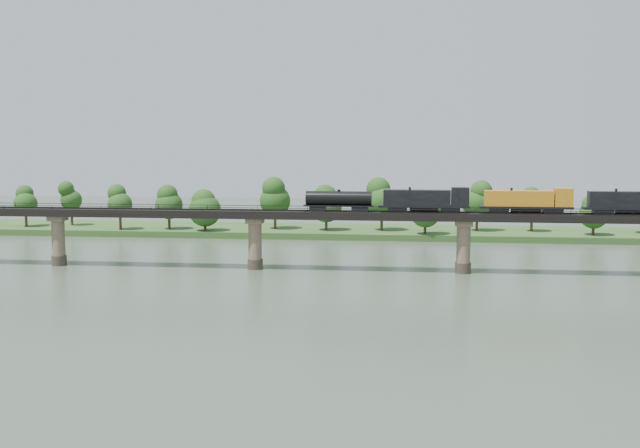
# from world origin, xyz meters

# --- Properties ---
(ground) EXTENTS (400.00, 400.00, 0.00)m
(ground) POSITION_xyz_m (0.00, 0.00, 0.00)
(ground) COLOR #384637
(ground) RESTS_ON ground
(far_bank) EXTENTS (300.00, 24.00, 1.60)m
(far_bank) POSITION_xyz_m (0.00, 85.00, 0.80)
(far_bank) COLOR #2B4F1F
(far_bank) RESTS_ON ground
(bridge) EXTENTS (236.00, 30.00, 11.50)m
(bridge) POSITION_xyz_m (0.00, 30.00, 5.46)
(bridge) COLOR #473A2D
(bridge) RESTS_ON ground
(bridge_superstructure) EXTENTS (220.00, 4.90, 0.75)m
(bridge_superstructure) POSITION_xyz_m (0.00, 30.00, 11.79)
(bridge_superstructure) COLOR black
(bridge_superstructure) RESTS_ON bridge
(far_treeline) EXTENTS (289.06, 17.54, 13.60)m
(far_treeline) POSITION_xyz_m (-8.21, 80.52, 8.83)
(far_treeline) COLOR #382619
(far_treeline) RESTS_ON far_bank
(freight_train) EXTENTS (69.06, 2.69, 4.75)m
(freight_train) POSITION_xyz_m (45.19, 30.00, 13.77)
(freight_train) COLOR black
(freight_train) RESTS_ON bridge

